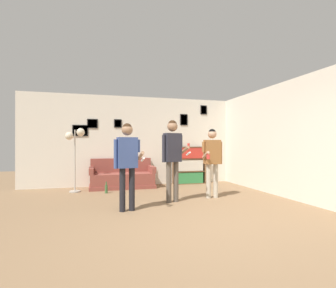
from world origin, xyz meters
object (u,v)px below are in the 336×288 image
(floor_lamp, at_px, (75,142))
(person_player_foreground_center, at_px, (172,151))
(bookshelf, at_px, (189,165))
(bottle_on_floor, at_px, (106,189))
(drinking_cup, at_px, (189,145))
(person_watcher_holding_cup, at_px, (212,156))
(person_player_foreground_left, at_px, (127,157))
(couch, at_px, (122,178))

(floor_lamp, bearing_deg, person_player_foreground_center, -40.67)
(bookshelf, relative_size, bottle_on_floor, 3.96)
(person_player_foreground_center, xyz_separation_m, drinking_cup, (1.23, 2.39, 0.13))
(person_player_foreground_center, xyz_separation_m, person_watcher_holding_cup, (1.01, 0.18, -0.12))
(person_player_foreground_left, height_order, person_player_foreground_center, person_player_foreground_center)
(couch, relative_size, drinking_cup, 16.84)
(person_player_foreground_left, distance_m, person_watcher_holding_cup, 2.15)
(bookshelf, bearing_deg, drinking_cup, 178.39)
(person_player_foreground_center, bearing_deg, floor_lamp, 139.33)
(floor_lamp, xyz_separation_m, drinking_cup, (3.34, 0.58, -0.09))
(bookshelf, distance_m, drinking_cup, 0.64)
(person_watcher_holding_cup, bearing_deg, person_player_foreground_left, -161.44)
(person_player_foreground_center, distance_m, drinking_cup, 2.69)
(person_player_foreground_left, relative_size, person_player_foreground_center, 0.93)
(person_watcher_holding_cup, bearing_deg, drinking_cup, 84.23)
(bookshelf, distance_m, person_watcher_holding_cup, 2.26)
(couch, relative_size, person_watcher_holding_cup, 1.14)
(floor_lamp, distance_m, bottle_on_floor, 1.48)
(bookshelf, bearing_deg, floor_lamp, -170.25)
(person_player_foreground_center, bearing_deg, drinking_cup, 62.68)
(bookshelf, bearing_deg, bottle_on_floor, -159.44)
(couch, height_order, person_watcher_holding_cup, person_watcher_holding_cup)
(couch, bearing_deg, bottle_on_floor, -121.72)
(bookshelf, height_order, floor_lamp, floor_lamp)
(floor_lamp, bearing_deg, person_player_foreground_left, -64.94)
(bottle_on_floor, xyz_separation_m, drinking_cup, (2.56, 0.97, 1.10))
(couch, relative_size, bookshelf, 1.56)
(person_player_foreground_center, relative_size, drinking_cup, 16.31)
(bottle_on_floor, height_order, drinking_cup, drinking_cup)
(couch, height_order, bottle_on_floor, couch)
(person_player_foreground_left, xyz_separation_m, bottle_on_floor, (-0.30, 1.93, -0.88))
(bookshelf, relative_size, drinking_cup, 10.81)
(person_watcher_holding_cup, bearing_deg, bookshelf, 83.82)
(couch, distance_m, bookshelf, 2.14)
(floor_lamp, height_order, person_watcher_holding_cup, floor_lamp)
(bottle_on_floor, distance_m, drinking_cup, 2.96)
(bottle_on_floor, bearing_deg, floor_lamp, 153.38)
(floor_lamp, height_order, bottle_on_floor, floor_lamp)
(couch, xyz_separation_m, floor_lamp, (-1.25, -0.38, 1.03))
(couch, distance_m, drinking_cup, 2.30)
(couch, bearing_deg, person_player_foreground_left, -93.58)
(couch, relative_size, bottle_on_floor, 6.16)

